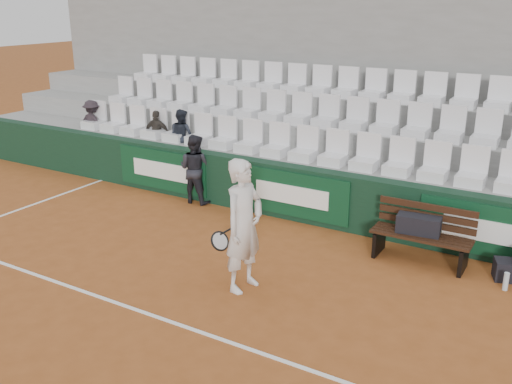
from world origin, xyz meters
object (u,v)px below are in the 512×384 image
at_px(sports_bag_left, 419,225).
at_px(spectator_c, 181,115).
at_px(sports_bag_ground, 512,270).
at_px(tennis_player, 244,226).
at_px(bench_left, 420,248).
at_px(ball_kid, 195,169).
at_px(spectator_b, 156,114).
at_px(spectator_a, 91,104).
at_px(water_bottle_far, 506,281).
at_px(water_bottle_near, 379,242).

xyz_separation_m(sports_bag_left, spectator_c, (-5.39, 1.13, 0.97)).
bearing_deg(sports_bag_ground, tennis_player, -146.02).
relative_size(bench_left, ball_kid, 1.09).
xyz_separation_m(sports_bag_left, spectator_b, (-6.06, 1.13, 0.93)).
height_order(spectator_a, spectator_b, spectator_a).
bearing_deg(sports_bag_ground, water_bottle_far, -94.28).
bearing_deg(spectator_c, water_bottle_far, 174.83).
relative_size(water_bottle_far, tennis_player, 0.14).
xyz_separation_m(water_bottle_far, ball_kid, (-5.89, 0.75, 0.56)).
height_order(sports_bag_left, spectator_a, spectator_a).
relative_size(sports_bag_ground, tennis_player, 0.26).
bearing_deg(spectator_b, bench_left, 151.32).
bearing_deg(water_bottle_near, spectator_a, 171.66).
distance_m(bench_left, spectator_b, 6.37).
xyz_separation_m(tennis_player, spectator_c, (-3.56, 3.25, 0.63)).
xyz_separation_m(sports_bag_left, spectator_a, (-8.00, 1.13, 0.96)).
bearing_deg(sports_bag_ground, water_bottle_near, 179.84).
height_order(sports_bag_ground, water_bottle_far, sports_bag_ground).
bearing_deg(ball_kid, water_bottle_far, 170.13).
bearing_deg(ball_kid, tennis_player, 134.24).
xyz_separation_m(bench_left, spectator_b, (-6.12, 1.17, 1.29)).
height_order(water_bottle_near, water_bottle_far, water_bottle_near).
xyz_separation_m(water_bottle_far, spectator_c, (-6.74, 1.46, 1.43)).
xyz_separation_m(water_bottle_near, ball_kid, (-3.92, 0.37, 0.55)).
bearing_deg(sports_bag_ground, spectator_a, 173.38).
relative_size(sports_bag_ground, water_bottle_far, 1.86).
distance_m(bench_left, tennis_player, 2.90).
height_order(tennis_player, spectator_a, spectator_a).
bearing_deg(tennis_player, spectator_b, 142.49).
bearing_deg(water_bottle_near, sports_bag_left, -4.34).
relative_size(sports_bag_left, spectator_a, 0.60).
bearing_deg(ball_kid, spectator_a, -14.20).
distance_m(sports_bag_left, spectator_b, 6.23).
height_order(bench_left, tennis_player, tennis_player).
height_order(sports_bag_ground, spectator_c, spectator_c).
bearing_deg(water_bottle_far, sports_bag_ground, 85.72).
xyz_separation_m(water_bottle_far, spectator_a, (-9.35, 1.46, 1.41)).
bearing_deg(spectator_b, water_bottle_far, 151.03).
bearing_deg(spectator_c, bench_left, 174.90).
bearing_deg(spectator_b, tennis_player, 124.65).
bearing_deg(sports_bag_left, sports_bag_ground, 1.72).
relative_size(water_bottle_far, ball_kid, 0.19).
xyz_separation_m(water_bottle_near, spectator_c, (-4.77, 1.08, 1.43)).
distance_m(water_bottle_far, spectator_c, 7.04).
xyz_separation_m(water_bottle_far, spectator_b, (-7.41, 1.46, 1.39)).
relative_size(bench_left, sports_bag_left, 2.30).
height_order(bench_left, water_bottle_far, bench_left).
distance_m(water_bottle_far, spectator_a, 9.57).
distance_m(water_bottle_near, water_bottle_far, 2.00).
distance_m(water_bottle_far, ball_kid, 5.96).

